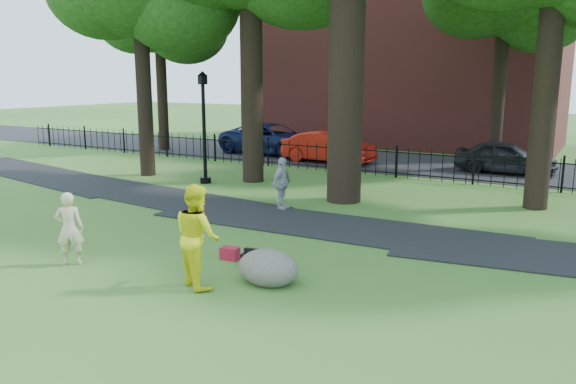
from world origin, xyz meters
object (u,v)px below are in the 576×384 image
Objects in this scene: woman at (69,228)px; man at (197,236)px; boulder at (268,265)px; red_sedan at (328,147)px; lamppost at (204,129)px.

woman is 0.80× the size of man.
woman is at bearing 33.95° from man.
boulder is 15.94m from red_sedan.
red_sedan is at bearing -45.71° from man.
woman is at bearing -164.82° from boulder.
boulder is 0.28× the size of red_sedan.
man is 16.30m from red_sedan.
lamppost reaches higher than boulder.
lamppost reaches higher than woman.
man is 1.48m from boulder.
woman is 1.27× the size of boulder.
boulder is at bearing -157.48° from red_sedan.
lamppost is 0.95× the size of red_sedan.
boulder is at bearing -117.69° from man.
man is at bearing -144.77° from boulder.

